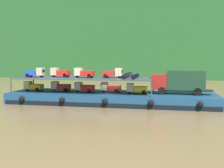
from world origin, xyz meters
TOP-DOWN VIEW (x-y plane):
  - ground_plane at (0.00, 0.00)m, footprint 400.00×400.00m
  - hillside_far_bank at (0.00, 59.81)m, footprint 122.31×30.81m
  - cargo_barge at (0.00, -0.04)m, footprint 28.28×7.83m
  - covered_lorry at (9.16, 0.31)m, footprint 7.92×2.54m
  - cargo_rack at (-3.80, 0.00)m, footprint 19.08×6.42m
  - mini_truck_lower_stern at (-11.63, -0.05)m, footprint 2.79×1.29m
  - mini_truck_lower_aft at (-7.63, 0.55)m, footprint 2.76×1.24m
  - mini_truck_lower_mid at (-3.87, -0.06)m, footprint 2.78×1.26m
  - mini_truck_lower_fore at (-0.16, 0.33)m, footprint 2.76×1.24m
  - mini_truck_lower_bow at (3.58, -0.55)m, footprint 2.79×1.28m
  - mini_truck_upper_stern at (-11.22, -0.10)m, footprint 2.75×1.21m
  - mini_truck_upper_mid at (-7.73, 0.67)m, footprint 2.77×1.24m
  - mini_truck_upper_fore at (-3.99, 0.32)m, footprint 2.80×1.30m
  - mini_truck_upper_bow at (0.13, 0.68)m, footprint 2.76×1.24m
  - motorcycle_upper_port at (2.63, -1.93)m, footprint 1.90×0.55m
  - motorcycle_upper_centre at (2.66, 0.00)m, footprint 1.90×0.55m
  - motorcycle_upper_stbd at (2.70, 1.93)m, footprint 1.90×0.55m

SIDE VIEW (x-z plane):
  - ground_plane at x=0.00m, z-range 0.00..0.00m
  - cargo_barge at x=0.00m, z-range 0.00..1.50m
  - mini_truck_lower_stern at x=-11.63m, z-range 1.50..2.88m
  - mini_truck_lower_aft at x=-7.63m, z-range 1.50..2.88m
  - mini_truck_lower_mid at x=-3.87m, z-range 1.50..2.88m
  - mini_truck_lower_fore at x=-0.16m, z-range 1.50..2.88m
  - mini_truck_lower_bow at x=3.58m, z-range 1.50..2.88m
  - covered_lorry at x=9.16m, z-range 1.64..4.74m
  - cargo_rack at x=-3.80m, z-range 2.43..4.43m
  - motorcycle_upper_port at x=2.63m, z-range 3.50..4.37m
  - motorcycle_upper_centre at x=2.66m, z-range 3.50..4.37m
  - motorcycle_upper_stbd at x=2.70m, z-range 3.50..4.37m
  - mini_truck_upper_stern at x=-11.22m, z-range 3.50..4.88m
  - mini_truck_upper_mid at x=-7.73m, z-range 3.50..4.88m
  - mini_truck_upper_fore at x=-3.99m, z-range 3.50..4.88m
  - mini_truck_upper_bow at x=0.13m, z-range 3.50..4.88m
  - hillside_far_bank at x=0.00m, z-range 2.17..36.41m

